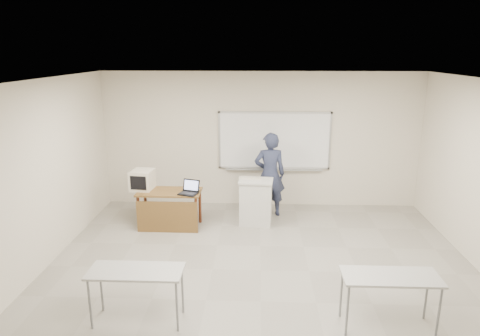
{
  "coord_description": "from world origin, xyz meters",
  "views": [
    {
      "loc": [
        -0.07,
        -5.32,
        3.42
      ],
      "look_at": [
        -0.39,
        2.2,
        1.35
      ],
      "focal_mm": 32.0,
      "sensor_mm": 36.0,
      "label": 1
    }
  ],
  "objects_px": {
    "whiteboard": "(274,141)",
    "laptop": "(188,190)",
    "crt_monitor": "(143,180)",
    "keyboard": "(250,178)",
    "presenter": "(270,174)",
    "podium": "(256,202)",
    "instructor_desk": "(169,204)",
    "mouse": "(197,190)"
  },
  "relations": [
    {
      "from": "whiteboard",
      "to": "laptop",
      "type": "height_order",
      "value": "whiteboard"
    },
    {
      "from": "crt_monitor",
      "to": "keyboard",
      "type": "xyz_separation_m",
      "value": [
        2.13,
        0.18,
        0.0
      ]
    },
    {
      "from": "laptop",
      "to": "crt_monitor",
      "type": "bearing_deg",
      "value": -177.21
    },
    {
      "from": "presenter",
      "to": "podium",
      "type": "bearing_deg",
      "value": 56.02
    },
    {
      "from": "keyboard",
      "to": "laptop",
      "type": "bearing_deg",
      "value": -158.55
    },
    {
      "from": "podium",
      "to": "instructor_desk",
      "type": "bearing_deg",
      "value": -164.06
    },
    {
      "from": "whiteboard",
      "to": "mouse",
      "type": "height_order",
      "value": "whiteboard"
    },
    {
      "from": "instructor_desk",
      "to": "laptop",
      "type": "distance_m",
      "value": 0.5
    },
    {
      "from": "whiteboard",
      "to": "laptop",
      "type": "relative_size",
      "value": 7.25
    },
    {
      "from": "mouse",
      "to": "presenter",
      "type": "relative_size",
      "value": 0.06
    },
    {
      "from": "crt_monitor",
      "to": "presenter",
      "type": "height_order",
      "value": "presenter"
    },
    {
      "from": "instructor_desk",
      "to": "crt_monitor",
      "type": "relative_size",
      "value": 2.65
    },
    {
      "from": "crt_monitor",
      "to": "laptop",
      "type": "xyz_separation_m",
      "value": [
        0.95,
        -0.25,
        -0.13
      ]
    },
    {
      "from": "instructor_desk",
      "to": "podium",
      "type": "bearing_deg",
      "value": 11.61
    },
    {
      "from": "crt_monitor",
      "to": "mouse",
      "type": "bearing_deg",
      "value": 2.53
    },
    {
      "from": "laptop",
      "to": "mouse",
      "type": "bearing_deg",
      "value": 66.6
    },
    {
      "from": "podium",
      "to": "keyboard",
      "type": "height_order",
      "value": "keyboard"
    },
    {
      "from": "whiteboard",
      "to": "keyboard",
      "type": "distance_m",
      "value": 1.3
    },
    {
      "from": "mouse",
      "to": "presenter",
      "type": "bearing_deg",
      "value": 40.78
    },
    {
      "from": "keyboard",
      "to": "presenter",
      "type": "bearing_deg",
      "value": 48.06
    },
    {
      "from": "whiteboard",
      "to": "presenter",
      "type": "distance_m",
      "value": 0.86
    },
    {
      "from": "instructor_desk",
      "to": "laptop",
      "type": "xyz_separation_m",
      "value": [
        0.4,
        -0.02,
        0.3
      ]
    },
    {
      "from": "whiteboard",
      "to": "instructor_desk",
      "type": "relative_size",
      "value": 1.99
    },
    {
      "from": "podium",
      "to": "presenter",
      "type": "xyz_separation_m",
      "value": [
        0.29,
        0.51,
        0.43
      ]
    },
    {
      "from": "keyboard",
      "to": "podium",
      "type": "bearing_deg",
      "value": -31.49
    },
    {
      "from": "laptop",
      "to": "podium",
      "type": "bearing_deg",
      "value": 32.54
    },
    {
      "from": "podium",
      "to": "laptop",
      "type": "relative_size",
      "value": 2.72
    },
    {
      "from": "laptop",
      "to": "keyboard",
      "type": "bearing_deg",
      "value": 37.53
    },
    {
      "from": "laptop",
      "to": "keyboard",
      "type": "distance_m",
      "value": 1.27
    },
    {
      "from": "crt_monitor",
      "to": "laptop",
      "type": "relative_size",
      "value": 1.37
    },
    {
      "from": "instructor_desk",
      "to": "crt_monitor",
      "type": "bearing_deg",
      "value": 157.45
    },
    {
      "from": "whiteboard",
      "to": "mouse",
      "type": "bearing_deg",
      "value": -139.63
    },
    {
      "from": "mouse",
      "to": "laptop",
      "type": "bearing_deg",
      "value": -115.75
    },
    {
      "from": "instructor_desk",
      "to": "presenter",
      "type": "relative_size",
      "value": 0.69
    },
    {
      "from": "instructor_desk",
      "to": "podium",
      "type": "xyz_separation_m",
      "value": [
        1.71,
        0.34,
        -0.05
      ]
    },
    {
      "from": "instructor_desk",
      "to": "crt_monitor",
      "type": "height_order",
      "value": "crt_monitor"
    },
    {
      "from": "instructor_desk",
      "to": "crt_monitor",
      "type": "distance_m",
      "value": 0.73
    },
    {
      "from": "podium",
      "to": "mouse",
      "type": "xyz_separation_m",
      "value": [
        -1.16,
        -0.18,
        0.3
      ]
    },
    {
      "from": "presenter",
      "to": "mouse",
      "type": "bearing_deg",
      "value": 20.76
    },
    {
      "from": "whiteboard",
      "to": "mouse",
      "type": "distance_m",
      "value": 2.16
    },
    {
      "from": "crt_monitor",
      "to": "laptop",
      "type": "height_order",
      "value": "crt_monitor"
    },
    {
      "from": "mouse",
      "to": "instructor_desk",
      "type": "bearing_deg",
      "value": -148.85
    }
  ]
}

